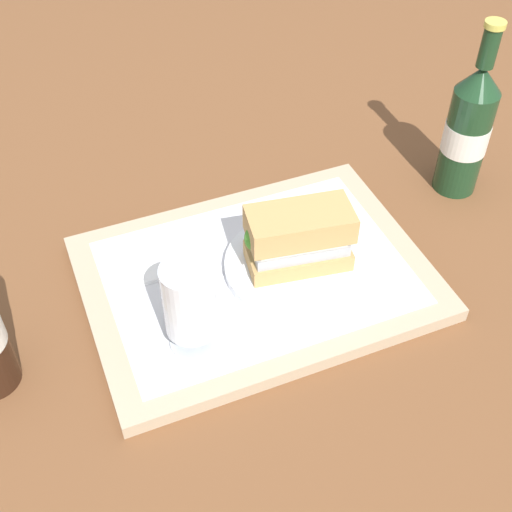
% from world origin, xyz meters
% --- Properties ---
extents(ground_plane, '(3.00, 3.00, 0.00)m').
position_xyz_m(ground_plane, '(0.00, 0.00, 0.00)').
color(ground_plane, brown).
extents(tray, '(0.44, 0.32, 0.02)m').
position_xyz_m(tray, '(0.00, 0.00, 0.01)').
color(tray, tan).
rests_on(tray, ground_plane).
extents(placemat, '(0.38, 0.27, 0.00)m').
position_xyz_m(placemat, '(0.00, 0.00, 0.02)').
color(placemat, silver).
rests_on(placemat, tray).
extents(plate, '(0.19, 0.19, 0.01)m').
position_xyz_m(plate, '(-0.05, 0.02, 0.03)').
color(plate, white).
rests_on(plate, placemat).
extents(sandwich, '(0.14, 0.08, 0.08)m').
position_xyz_m(sandwich, '(-0.05, 0.02, 0.08)').
color(sandwich, tan).
rests_on(sandwich, plate).
extents(beer_glass, '(0.06, 0.06, 0.12)m').
position_xyz_m(beer_glass, '(0.11, 0.08, 0.09)').
color(beer_glass, silver).
rests_on(beer_glass, placemat).
extents(napkin_folded, '(0.09, 0.07, 0.01)m').
position_xyz_m(napkin_folded, '(0.10, -0.07, 0.02)').
color(napkin_folded, white).
rests_on(napkin_folded, placemat).
extents(second_bottle, '(0.07, 0.07, 0.27)m').
position_xyz_m(second_bottle, '(-0.36, -0.07, 0.10)').
color(second_bottle, '#19381E').
rests_on(second_bottle, ground_plane).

